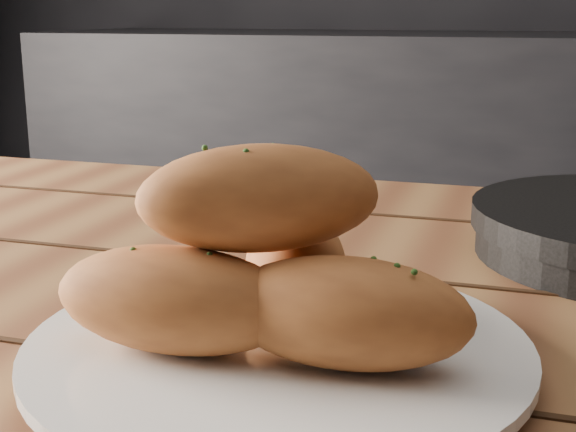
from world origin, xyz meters
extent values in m
cube|color=black|center=(0.00, 1.70, 0.45)|extent=(2.80, 0.60, 0.90)
cube|color=brown|center=(-0.09, 0.03, 0.73)|extent=(1.59, 0.95, 0.04)
cylinder|color=white|center=(-0.19, -0.06, 0.76)|extent=(0.28, 0.28, 0.01)
cylinder|color=white|center=(-0.19, -0.06, 0.76)|extent=(0.31, 0.31, 0.01)
ellipsoid|color=#BE6D34|center=(-0.24, -0.09, 0.80)|extent=(0.15, 0.07, 0.06)
ellipsoid|color=#BE6D34|center=(-0.15, -0.08, 0.80)|extent=(0.14, 0.07, 0.06)
ellipsoid|color=#BE6D34|center=(-0.20, -0.01, 0.80)|extent=(0.10, 0.15, 0.06)
ellipsoid|color=#BE6D34|center=(-0.20, -0.06, 0.86)|extent=(0.16, 0.12, 0.06)
camera|label=1|loc=(-0.05, -0.49, 0.96)|focal=50.00mm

